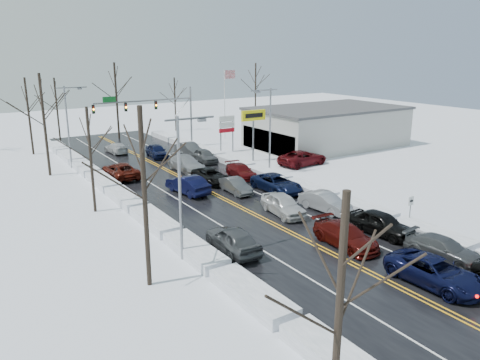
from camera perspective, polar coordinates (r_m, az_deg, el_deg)
ground at (r=37.20m, az=2.10°, el=-4.38°), size 160.00×160.00×0.00m
road_surface at (r=38.76m, az=0.41°, el=-3.53°), size 14.00×84.00×0.01m
snow_bank_left at (r=35.44m, az=-9.98°, el=-5.66°), size 1.79×72.00×0.70m
snow_bank_right at (r=43.19m, az=8.90°, el=-1.71°), size 1.79×72.00×0.70m
traffic_signal_mast at (r=61.75m, az=-10.25°, el=8.62°), size 13.28×0.39×8.00m
tires_plus_sign at (r=54.65m, az=1.64°, el=7.46°), size 3.20×0.34×6.00m
used_vehicles_sign at (r=59.89m, az=-1.63°, el=6.56°), size 2.20×0.22×4.65m
speed_limit_sign at (r=36.69m, az=20.09°, el=-2.95°), size 0.55×0.09×2.35m
flagpole at (r=68.75m, az=-1.76°, el=9.91°), size 1.87×1.20×10.00m
dealership_building at (r=64.92m, az=10.55°, el=6.42°), size 20.40×12.40×5.30m
streetlight_ne at (r=48.50m, az=3.50°, el=6.79°), size 3.20×0.25×9.00m
streetlight_sw at (r=28.30m, az=-7.02°, el=0.34°), size 3.20×0.25×9.00m
streetlight_nw at (r=54.46m, az=-20.11°, el=6.84°), size 3.20×0.25×9.00m
tree_left_a at (r=14.06m, az=12.22°, el=-11.89°), size 3.60×3.60×9.00m
tree_left_b at (r=24.88m, az=-11.77°, el=1.99°), size 4.00×4.00×10.00m
tree_left_c at (r=38.49m, az=-17.91°, el=4.71°), size 3.40×3.40×8.50m
tree_left_d at (r=51.71m, az=-22.95°, el=8.41°), size 4.20×4.20×10.50m
tree_left_e at (r=63.64m, az=-24.51°, el=8.73°), size 3.80×3.80×9.50m
tree_far_b at (r=71.36m, az=-21.53°, el=9.36°), size 3.60×3.60×9.00m
tree_far_c at (r=71.34m, az=-14.92°, el=11.03°), size 4.40×4.40×11.00m
tree_far_d at (r=76.52m, az=-7.96°, el=10.36°), size 3.40×3.40×8.50m
tree_far_e at (r=84.79m, az=1.91°, el=11.94°), size 4.20×4.20×10.50m
queued_car_2 at (r=28.97m, az=22.54°, el=-11.69°), size 2.79×5.67×1.55m
queued_car_3 at (r=32.46m, az=12.67°, el=-7.85°), size 2.36×5.29×1.51m
queued_car_4 at (r=37.66m, az=5.28°, el=-4.19°), size 2.58×5.08×1.66m
queued_car_5 at (r=43.06m, az=-0.55°, el=-1.57°), size 1.61×4.19×1.36m
queued_car_6 at (r=46.44m, az=-3.55°, el=-0.32°), size 2.56×5.16×1.41m
queued_car_7 at (r=51.27m, az=-6.54°, el=1.14°), size 2.57×5.74×1.64m
queued_car_8 at (r=58.28m, az=-10.07°, el=2.75°), size 2.26×4.76×1.57m
queued_car_11 at (r=32.41m, az=23.40°, el=-8.84°), size 2.62×5.09×1.41m
queued_car_12 at (r=35.04m, az=16.75°, el=-6.36°), size 2.45×5.09×1.68m
queued_car_13 at (r=38.93m, az=10.28°, el=-3.71°), size 2.14×4.79×1.53m
queued_car_14 at (r=43.65m, az=4.46°, el=-1.38°), size 2.60×5.64×1.57m
queued_car_15 at (r=48.35m, az=0.12°, el=0.36°), size 2.43×4.84×1.35m
queued_car_16 at (r=55.03m, az=-4.30°, el=2.19°), size 2.02×4.57×1.53m
queued_car_17 at (r=58.40m, az=-6.13°, el=2.93°), size 2.03×5.06×1.64m
oncoming_car_0 at (r=43.20m, az=-6.36°, el=-1.61°), size 2.41×5.27×1.68m
oncoming_car_1 at (r=49.61m, az=-14.31°, el=0.25°), size 2.64×5.71×1.59m
oncoming_car_2 at (r=61.75m, az=-14.81°, el=3.19°), size 2.15×4.69×1.33m
oncoming_car_3 at (r=30.92m, az=-0.88°, el=-8.66°), size 2.25×5.07×1.70m
parked_car_0 at (r=53.96m, az=7.64°, el=1.83°), size 6.31×3.37×1.69m
parked_car_1 at (r=58.66m, az=7.47°, el=2.94°), size 2.21×4.70×1.33m
parked_car_2 at (r=62.93m, az=2.05°, el=3.93°), size 2.45×4.88×1.59m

